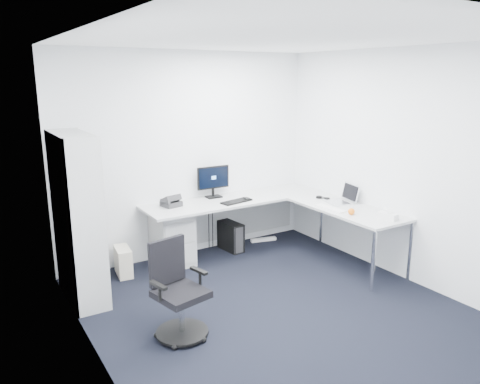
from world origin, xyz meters
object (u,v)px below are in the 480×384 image
l_desk (252,232)px  monitor (213,182)px  laptop (337,194)px  bookshelf (78,218)px  task_chair (181,291)px

l_desk → monitor: monitor is taller
l_desk → monitor: 0.86m
monitor → l_desk: bearing=-63.9°
l_desk → laptop: laptop is taller
l_desk → monitor: size_ratio=5.65×
bookshelf → task_chair: bearing=-65.9°
bookshelf → laptop: bookshelf is taller
bookshelf → task_chair: bookshelf is taller
task_chair → monitor: (1.33, 1.81, 0.53)m
monitor → laptop: monitor is taller
l_desk → task_chair: (-1.59, -1.25, 0.07)m
bookshelf → laptop: (3.15, -0.58, -0.02)m
bookshelf → monitor: bearing=15.0°
laptop → task_chair: bearing=-153.1°
bookshelf → laptop: 3.20m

